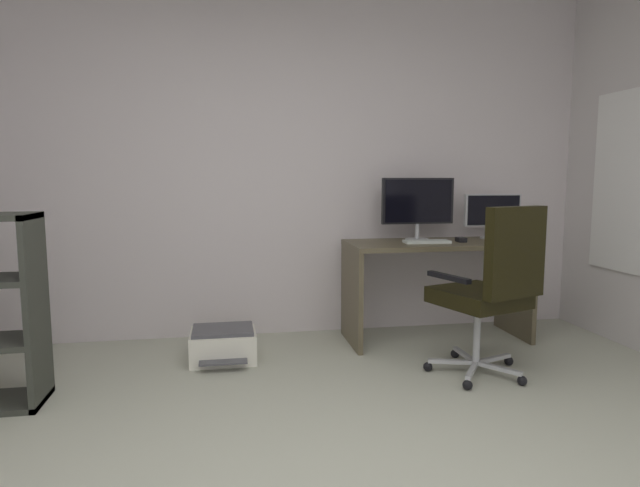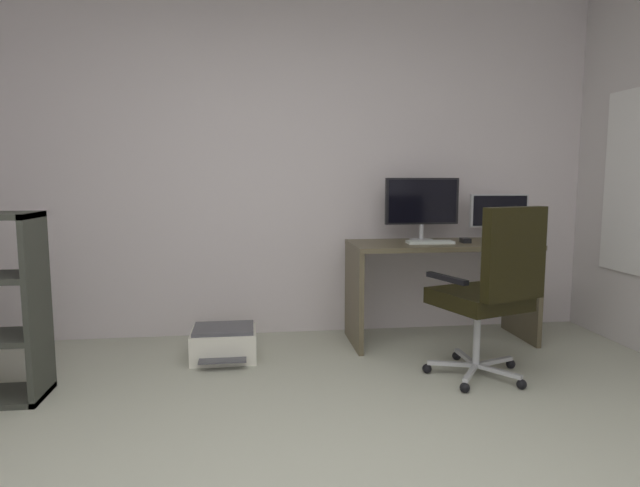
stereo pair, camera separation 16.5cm
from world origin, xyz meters
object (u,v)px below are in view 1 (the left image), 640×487
(desk, at_px, (436,269))
(printer, at_px, (223,345))
(computer_mouse, at_px, (461,240))
(monitor_secondary, at_px, (493,213))
(monitor_main, at_px, (418,203))
(keyboard, at_px, (427,242))
(office_chair, at_px, (491,285))

(desk, relative_size, printer, 3.10)
(desk, distance_m, computer_mouse, 0.29)
(monitor_secondary, height_order, computer_mouse, monitor_secondary)
(monitor_main, height_order, monitor_secondary, monitor_main)
(printer, bearing_deg, computer_mouse, 5.59)
(monitor_secondary, bearing_deg, monitor_main, -179.99)
(keyboard, height_order, office_chair, office_chair)
(monitor_secondary, bearing_deg, keyboard, -162.98)
(desk, height_order, monitor_main, monitor_main)
(desk, xyz_separation_m, monitor_main, (-0.11, 0.13, 0.50))
(keyboard, xyz_separation_m, office_chair, (0.11, -0.78, -0.18))
(computer_mouse, height_order, office_chair, office_chair)
(desk, height_order, office_chair, office_chair)
(monitor_secondary, height_order, office_chair, monitor_secondary)
(desk, distance_m, monitor_main, 0.53)
(computer_mouse, distance_m, office_chair, 0.84)
(monitor_secondary, distance_m, keyboard, 0.68)
(monitor_secondary, relative_size, computer_mouse, 4.63)
(desk, xyz_separation_m, office_chair, (0.01, -0.84, 0.04))
(monitor_secondary, relative_size, keyboard, 1.36)
(monitor_main, bearing_deg, printer, -167.03)
(monitor_secondary, distance_m, office_chair, 1.16)
(monitor_main, relative_size, keyboard, 1.69)
(desk, height_order, keyboard, keyboard)
(computer_mouse, xyz_separation_m, office_chair, (-0.17, -0.80, -0.19))
(keyboard, bearing_deg, computer_mouse, 6.66)
(monitor_main, distance_m, office_chair, 1.08)
(monitor_secondary, relative_size, printer, 1.05)
(desk, distance_m, keyboard, 0.25)
(keyboard, bearing_deg, monitor_secondary, 19.80)
(computer_mouse, bearing_deg, office_chair, -97.67)
(monitor_main, xyz_separation_m, monitor_secondary, (0.63, 0.00, -0.08))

